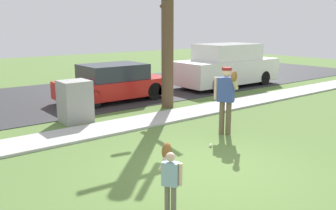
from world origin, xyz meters
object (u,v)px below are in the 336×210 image
person_adult (226,93)px  parked_hatchback_red (113,83)px  utility_cabinet (75,101)px  street_tree_near (168,14)px  parked_van_white (227,66)px  person_child (170,171)px  baseball (211,145)px

person_adult → parked_hatchback_red: (-0.13, 5.40, -0.41)m
person_adult → utility_cabinet: person_adult is taller
street_tree_near → parked_van_white: (4.75, 1.78, -2.16)m
utility_cabinet → parked_van_white: size_ratio=0.24×
person_adult → person_child: (-3.55, -2.24, -0.40)m
person_adult → parked_van_white: 7.55m
person_child → baseball: 3.21m
parked_hatchback_red → parked_van_white: size_ratio=0.80×
utility_cabinet → street_tree_near: bearing=-2.3°
street_tree_near → person_adult: bearing=-103.1°
street_tree_near → parked_hatchback_red: street_tree_near is taller
person_adult → utility_cabinet: size_ratio=1.43×
person_child → street_tree_near: (4.33, 5.61, 2.40)m
parked_hatchback_red → parked_van_white: bearing=177.4°
baseball → parked_van_white: (6.48, 5.60, 0.87)m
parked_hatchback_red → street_tree_near: bearing=114.1°
person_adult → baseball: (-0.95, -0.46, -1.03)m
person_adult → utility_cabinet: (-2.44, 3.50, -0.47)m
utility_cabinet → parked_hatchback_red: (2.32, 1.90, 0.06)m
baseball → street_tree_near: street_tree_near is taller
parked_van_white → street_tree_near: bearing=20.5°
utility_cabinet → person_adult: bearing=-55.1°
person_adult → parked_hatchback_red: size_ratio=0.43×
street_tree_near → parked_hatchback_red: bearing=114.1°
person_child → utility_cabinet: utility_cabinet is taller
baseball → person_adult: bearing=25.6°
person_child → utility_cabinet: size_ratio=0.86×
person_adult → street_tree_near: street_tree_near is taller
person_adult → parked_hatchback_red: bearing=-121.7°
person_adult → parked_hatchback_red: person_adult is taller
utility_cabinet → parked_hatchback_red: 3.00m
baseball → parked_hatchback_red: (0.82, 5.86, 0.62)m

